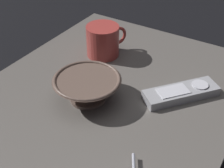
{
  "coord_description": "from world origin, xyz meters",
  "views": [
    {
      "loc": [
        0.51,
        0.31,
        0.5
      ],
      "look_at": [
        0.02,
        0.0,
        0.07
      ],
      "focal_mm": 48.64,
      "sensor_mm": 36.0,
      "label": 1
    }
  ],
  "objects": [
    {
      "name": "table",
      "position": [
        0.0,
        0.0,
        0.02
      ],
      "size": [
        0.66,
        0.58,
        0.05
      ],
      "color": "#5B5651",
      "rests_on": "ground"
    },
    {
      "name": "coffee_mug",
      "position": [
        -0.11,
        -0.11,
        0.09
      ],
      "size": [
        0.12,
        0.09,
        0.09
      ],
      "color": "#A53833",
      "rests_on": "table"
    },
    {
      "name": "cereal_bowl",
      "position": [
        0.08,
        -0.03,
        0.08
      ],
      "size": [
        0.15,
        0.15,
        0.06
      ],
      "color": "brown",
      "rests_on": "table"
    },
    {
      "name": "tv_remote_near",
      "position": [
        -0.05,
        0.15,
        0.06
      ],
      "size": [
        0.17,
        0.15,
        0.02
      ],
      "color": "#9E9EA3",
      "rests_on": "table"
    },
    {
      "name": "ground_plane",
      "position": [
        0.0,
        0.0,
        0.0
      ],
      "size": [
        6.0,
        6.0,
        0.0
      ],
      "primitive_type": "plane",
      "color": "black"
    }
  ]
}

